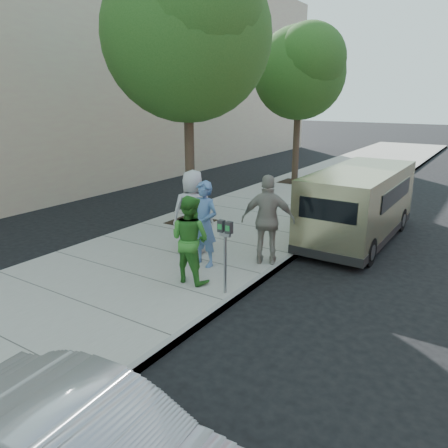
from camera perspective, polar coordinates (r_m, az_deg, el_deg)
The scene contains 11 objects.
ground at distance 10.19m, azimuth -2.09°, elevation -5.61°, with size 120.00×120.00×0.00m, color black.
sidewalk at distance 10.73m, azimuth -6.49°, elevation -4.12°, with size 5.00×60.00×0.15m, color gray.
curb_face at distance 9.47m, azimuth 5.12°, elevation -6.95°, with size 0.12×60.00×0.16m, color gray.
tree_near at distance 12.83m, azimuth -4.70°, elevation 24.10°, with size 4.62×4.60×7.53m.
tree_far at distance 19.35m, azimuth 9.98°, elevation 19.34°, with size 3.92×3.80×6.49m.
parking_meter at distance 8.17m, azimuth 0.15°, elevation -2.30°, with size 0.30×0.12×1.45m.
van at distance 12.35m, azimuth 17.32°, elevation 2.64°, with size 1.83×5.31×1.96m.
person_officer at distance 9.61m, azimuth -2.60°, elevation -0.01°, with size 0.70×0.46×1.91m, color #4C70A3.
person_green_shirt at distance 8.80m, azimuth -4.47°, elevation -1.99°, with size 0.87×0.68×1.80m, color #33812A.
person_gray_shirt at distance 10.45m, azimuth -4.04°, elevation 1.60°, with size 0.98×0.64×2.01m, color #AFB0B2.
person_striped_polo at distance 9.74m, azimuth 5.77°, elevation 0.51°, with size 1.19×0.50×2.03m, color gray.
Camera 1 is at (5.43, -7.73, 3.82)m, focal length 35.00 mm.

